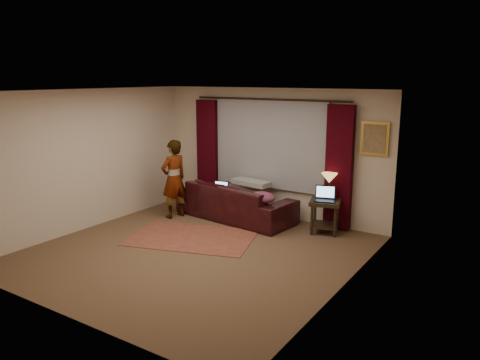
{
  "coord_description": "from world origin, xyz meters",
  "views": [
    {
      "loc": [
        4.54,
        -5.68,
        2.82
      ],
      "look_at": [
        0.1,
        1.2,
        1.0
      ],
      "focal_mm": 35.0,
      "sensor_mm": 36.0,
      "label": 1
    }
  ],
  "objects_px": {
    "laptop_table": "(325,194)",
    "end_table": "(325,216)",
    "sofa": "(235,194)",
    "laptop_sofa": "(219,188)",
    "person": "(174,179)",
    "tiffany_lamp": "(329,186)"
  },
  "relations": [
    {
      "from": "laptop_sofa",
      "to": "person",
      "type": "xyz_separation_m",
      "value": [
        -0.76,
        -0.49,
        0.18
      ]
    },
    {
      "from": "sofa",
      "to": "person",
      "type": "relative_size",
      "value": 1.56
    },
    {
      "from": "person",
      "to": "sofa",
      "type": "bearing_deg",
      "value": 131.34
    },
    {
      "from": "sofa",
      "to": "person",
      "type": "distance_m",
      "value": 1.28
    },
    {
      "from": "laptop_table",
      "to": "sofa",
      "type": "bearing_deg",
      "value": 165.8
    },
    {
      "from": "end_table",
      "to": "person",
      "type": "relative_size",
      "value": 0.39
    },
    {
      "from": "end_table",
      "to": "laptop_table",
      "type": "height_order",
      "value": "laptop_table"
    },
    {
      "from": "laptop_sofa",
      "to": "end_table",
      "type": "bearing_deg",
      "value": -3.81
    },
    {
      "from": "end_table",
      "to": "person",
      "type": "height_order",
      "value": "person"
    },
    {
      "from": "laptop_sofa",
      "to": "sofa",
      "type": "bearing_deg",
      "value": 5.64
    },
    {
      "from": "tiffany_lamp",
      "to": "person",
      "type": "xyz_separation_m",
      "value": [
        -2.97,
        -0.88,
        -0.06
      ]
    },
    {
      "from": "laptop_table",
      "to": "end_table",
      "type": "bearing_deg",
      "value": 82.64
    },
    {
      "from": "laptop_sofa",
      "to": "laptop_table",
      "type": "distance_m",
      "value": 2.22
    },
    {
      "from": "sofa",
      "to": "tiffany_lamp",
      "type": "relative_size",
      "value": 5.2
    },
    {
      "from": "end_table",
      "to": "laptop_sofa",
      "type": "bearing_deg",
      "value": -173.64
    },
    {
      "from": "laptop_sofa",
      "to": "person",
      "type": "relative_size",
      "value": 0.21
    },
    {
      "from": "tiffany_lamp",
      "to": "laptop_sofa",
      "type": "bearing_deg",
      "value": -170.17
    },
    {
      "from": "tiffany_lamp",
      "to": "laptop_table",
      "type": "distance_m",
      "value": 0.23
    },
    {
      "from": "sofa",
      "to": "end_table",
      "type": "relative_size",
      "value": 4.0
    },
    {
      "from": "laptop_sofa",
      "to": "tiffany_lamp",
      "type": "distance_m",
      "value": 2.25
    },
    {
      "from": "sofa",
      "to": "tiffany_lamp",
      "type": "xyz_separation_m",
      "value": [
        1.87,
        0.29,
        0.36
      ]
    },
    {
      "from": "tiffany_lamp",
      "to": "sofa",
      "type": "bearing_deg",
      "value": -171.27
    }
  ]
}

